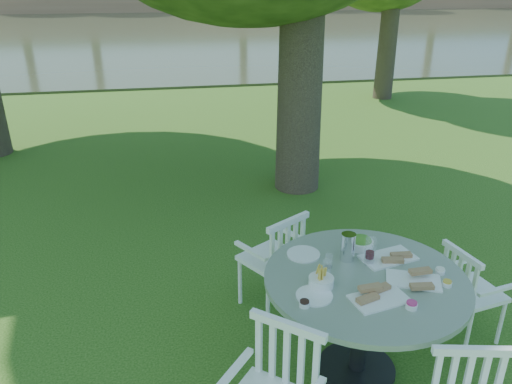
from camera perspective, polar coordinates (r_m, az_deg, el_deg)
ground at (r=4.82m, az=0.44°, el=-10.24°), size 140.00×140.00×0.00m
table at (r=3.58m, az=12.23°, el=-11.59°), size 1.38×1.38×0.82m
chair_ne at (r=4.24m, az=22.86°, el=-9.99°), size 0.45×0.47×0.81m
chair_nw at (r=4.22m, az=2.54°, el=-7.22°), size 0.61×0.60×0.90m
tableware at (r=3.54m, az=11.48°, el=-8.03°), size 1.08×0.89×0.21m
river at (r=27.08m, az=-9.33°, el=17.58°), size 100.00×28.00×0.12m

